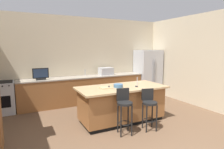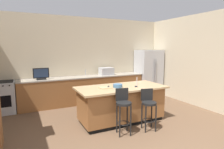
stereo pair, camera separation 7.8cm
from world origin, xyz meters
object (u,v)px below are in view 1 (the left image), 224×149
(fruit_bowl, at_px, (118,86))
(cell_phone, at_px, (136,86))
(tv_monitor, at_px, (41,74))
(bar_stool_left, at_px, (124,107))
(kitchen_island, at_px, (122,103))
(bar_stool_right, at_px, (149,106))
(refrigerator, at_px, (148,73))
(microwave, at_px, (106,71))
(tv_remote, at_px, (109,87))
(range_oven, at_px, (1,98))
(cutting_board, at_px, (106,87))

(fruit_bowl, relative_size, cell_phone, 1.58)
(tv_monitor, distance_m, fruit_bowl, 2.58)
(bar_stool_left, relative_size, fruit_bowl, 4.28)
(kitchen_island, height_order, tv_monitor, tv_monitor)
(bar_stool_right, bearing_deg, bar_stool_left, -171.15)
(kitchen_island, height_order, refrigerator, refrigerator)
(kitchen_island, bearing_deg, cell_phone, -24.88)
(microwave, xyz_separation_m, tv_remote, (-0.81, -1.94, -0.14))
(cell_phone, bearing_deg, range_oven, 179.12)
(kitchen_island, distance_m, bar_stool_right, 0.82)
(kitchen_island, bearing_deg, refrigerator, 40.07)
(refrigerator, distance_m, bar_stool_left, 3.74)
(kitchen_island, relative_size, cutting_board, 7.51)
(refrigerator, xyz_separation_m, range_oven, (-5.17, 0.06, -0.44))
(refrigerator, height_order, cutting_board, refrigerator)
(microwave, relative_size, cell_phone, 3.20)
(kitchen_island, bearing_deg, bar_stool_left, -114.92)
(kitchen_island, distance_m, tv_remote, 0.57)
(range_oven, relative_size, microwave, 1.97)
(range_oven, distance_m, tv_remote, 3.22)
(refrigerator, xyz_separation_m, cutting_board, (-2.74, -1.91, 0.02))
(bar_stool_left, distance_m, fruit_bowl, 0.76)
(microwave, bearing_deg, tv_monitor, -178.67)
(tv_monitor, distance_m, cell_phone, 2.99)
(tv_monitor, bearing_deg, microwave, 1.33)
(kitchen_island, relative_size, range_oven, 2.41)
(kitchen_island, height_order, bar_stool_left, bar_stool_left)
(kitchen_island, relative_size, refrigerator, 1.26)
(range_oven, xyz_separation_m, microwave, (3.34, 0.00, 0.59))
(tv_monitor, height_order, bar_stool_left, tv_monitor)
(bar_stool_left, xyz_separation_m, fruit_bowl, (0.20, 0.65, 0.34))
(range_oven, height_order, fruit_bowl, fruit_bowl)
(bar_stool_left, height_order, bar_stool_right, bar_stool_left)
(refrigerator, distance_m, microwave, 1.85)
(range_oven, xyz_separation_m, tv_remote, (2.53, -1.94, 0.45))
(kitchen_island, distance_m, cell_phone, 0.59)
(kitchen_island, distance_m, microwave, 2.15)
(kitchen_island, bearing_deg, fruit_bowl, -163.97)
(range_oven, bearing_deg, tv_remote, -37.45)
(range_oven, xyz_separation_m, cutting_board, (2.43, -1.97, 0.45))
(tv_monitor, bearing_deg, tv_remote, -52.92)
(kitchen_island, bearing_deg, microwave, 76.63)
(tv_remote, bearing_deg, kitchen_island, 15.27)
(fruit_bowl, xyz_separation_m, cell_phone, (0.47, -0.13, -0.04))
(microwave, height_order, cell_phone, microwave)
(refrigerator, bearing_deg, tv_monitor, 179.82)
(microwave, bearing_deg, tv_remote, -112.60)
(tv_monitor, height_order, cell_phone, tv_monitor)
(refrigerator, bearing_deg, cutting_board, -145.21)
(tv_monitor, relative_size, cell_phone, 3.15)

